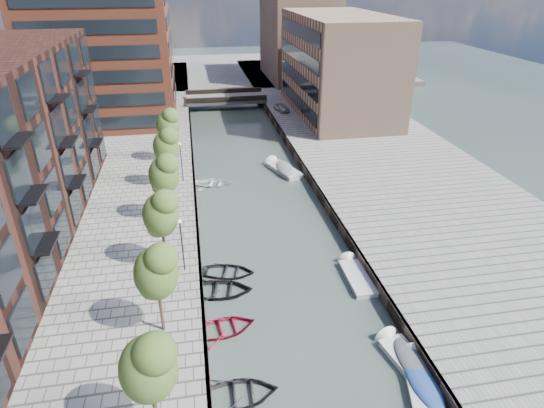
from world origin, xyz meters
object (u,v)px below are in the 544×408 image
object	(u,v)px
tree_3	(160,212)
motorboat_3	(421,379)
tree_4	(163,173)
sloop_0	(239,397)
car	(282,108)
bridge	(225,98)
sloop_3	(213,185)
motorboat_1	(407,360)
sloop_1	(220,293)
tree_1	(148,365)
tree_2	(156,270)
sloop_4	(228,274)
tree_5	(166,145)
motorboat_4	(282,169)
sloop_2	(225,330)
tree_6	(167,124)
motorboat_2	(355,274)

from	to	relation	value
tree_3	motorboat_3	xyz separation A→B (m)	(13.93, -12.65, -5.12)
tree_3	tree_4	size ratio (longest dim) A/B	1.00
sloop_0	car	world-z (taller)	car
tree_4	sloop_0	bearing A→B (deg)	-78.10
bridge	sloop_3	bearing A→B (deg)	-97.52
tree_3	motorboat_1	xyz separation A→B (m)	(13.81, -11.17, -5.11)
sloop_1	tree_1	bearing A→B (deg)	171.51
tree_2	motorboat_1	world-z (taller)	tree_2
bridge	motorboat_1	xyz separation A→B (m)	(5.31, -58.17, -1.20)
sloop_0	sloop_4	world-z (taller)	sloop_0
tree_1	bridge	bearing A→B (deg)	82.07
tree_3	motorboat_3	bearing A→B (deg)	-42.25
tree_5	motorboat_4	size ratio (longest dim) A/B	1.02
tree_4	motorboat_3	world-z (taller)	tree_4
sloop_2	motorboat_3	size ratio (longest dim) A/B	0.81
tree_5	sloop_3	xyz separation A→B (m)	(4.34, 1.51, -5.31)
tree_3	sloop_3	world-z (taller)	tree_3
sloop_3	sloop_0	bearing A→B (deg)	-167.47
sloop_0	sloop_4	size ratio (longest dim) A/B	1.08
tree_5	motorboat_1	size ratio (longest dim) A/B	1.19
motorboat_1	car	xyz separation A→B (m)	(2.62, 49.91, 1.39)
sloop_0	motorboat_4	bearing A→B (deg)	-15.35
tree_5	motorboat_3	xyz separation A→B (m)	(13.93, -26.65, -5.12)
bridge	tree_1	bearing A→B (deg)	-97.93
sloop_4	sloop_0	bearing A→B (deg)	-168.12
motorboat_1	motorboat_3	distance (m)	1.48
tree_2	motorboat_3	xyz separation A→B (m)	(13.93, -5.65, -5.12)
tree_6	motorboat_2	distance (m)	27.75
tree_1	motorboat_1	world-z (taller)	tree_1
motorboat_3	tree_6	bearing A→B (deg)	112.48
tree_1	tree_4	world-z (taller)	same
tree_5	motorboat_1	bearing A→B (deg)	-61.25
tree_4	sloop_3	world-z (taller)	tree_4
tree_4	tree_6	bearing A→B (deg)	90.00
sloop_0	sloop_1	size ratio (longest dim) A/B	0.91
tree_3	motorboat_1	size ratio (longest dim) A/B	1.19
tree_5	car	size ratio (longest dim) A/B	1.75
tree_4	motorboat_1	xyz separation A→B (m)	(13.81, -18.17, -5.11)
sloop_1	motorboat_3	xyz separation A→B (m)	(10.30, -9.79, 0.19)
car	tree_6	bearing A→B (deg)	-149.14
tree_6	motorboat_4	xyz separation A→B (m)	(12.33, -2.93, -5.08)
sloop_0	sloop_4	bearing A→B (deg)	-2.09
tree_2	tree_3	world-z (taller)	same
sloop_1	motorboat_1	size ratio (longest dim) A/B	0.94
car	sloop_2	bearing A→B (deg)	-122.05
bridge	sloop_0	xyz separation A→B (m)	(-4.52, -58.90, -1.39)
tree_2	sloop_4	world-z (taller)	tree_2
tree_6	sloop_3	world-z (taller)	tree_6
tree_2	sloop_1	world-z (taller)	tree_2
motorboat_4	car	xyz separation A→B (m)	(4.09, 20.67, 1.36)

